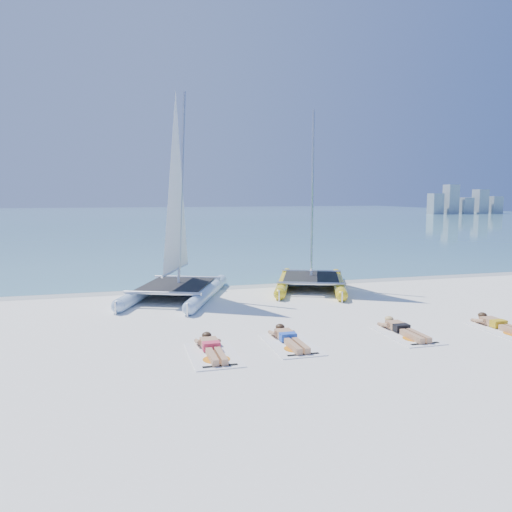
% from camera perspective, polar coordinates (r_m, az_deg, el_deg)
% --- Properties ---
extents(ground, '(140.00, 140.00, 0.00)m').
position_cam_1_polar(ground, '(13.24, 2.64, -7.59)').
color(ground, white).
rests_on(ground, ground).
extents(sea, '(140.00, 115.00, 0.01)m').
position_cam_1_polar(sea, '(75.36, -12.29, 4.36)').
color(sea, '#74ABC1').
rests_on(sea, ground).
extents(wet_sand_strip, '(140.00, 1.40, 0.01)m').
position_cam_1_polar(wet_sand_strip, '(18.43, -2.63, -3.40)').
color(wet_sand_strip, silver).
rests_on(wet_sand_strip, ground).
extents(distant_skyline, '(14.00, 2.00, 5.00)m').
position_cam_1_polar(distant_skyline, '(93.97, 22.70, 5.66)').
color(distant_skyline, '#A2ADB2').
rests_on(distant_skyline, ground).
extents(catamaran_blue, '(4.24, 5.70, 7.03)m').
position_cam_1_polar(catamaran_blue, '(16.32, -9.10, 2.59)').
color(catamaran_blue, silver).
rests_on(catamaran_blue, ground).
extents(catamaran_yellow, '(3.99, 5.40, 6.67)m').
position_cam_1_polar(catamaran_yellow, '(18.26, 6.40, 3.11)').
color(catamaran_yellow, gold).
rests_on(catamaran_yellow, ground).
extents(towel_a, '(1.00, 1.85, 0.02)m').
position_cam_1_polar(towel_a, '(10.69, -4.91, -11.16)').
color(towel_a, white).
rests_on(towel_a, ground).
extents(sunbather_a, '(0.37, 1.73, 0.26)m').
position_cam_1_polar(sunbather_a, '(10.83, -5.10, -10.30)').
color(sunbather_a, tan).
rests_on(sunbather_a, towel_a).
extents(towel_b, '(1.00, 1.85, 0.02)m').
position_cam_1_polar(towel_b, '(11.34, 4.05, -10.06)').
color(towel_b, white).
rests_on(towel_b, ground).
extents(sunbather_b, '(0.37, 1.73, 0.26)m').
position_cam_1_polar(sunbather_b, '(11.49, 3.74, -9.28)').
color(sunbather_b, tan).
rests_on(sunbather_b, towel_b).
extents(towel_c, '(1.00, 1.85, 0.02)m').
position_cam_1_polar(towel_c, '(12.57, 16.82, -8.64)').
color(towel_c, white).
rests_on(towel_c, ground).
extents(sunbather_c, '(0.37, 1.73, 0.26)m').
position_cam_1_polar(sunbather_c, '(12.70, 16.38, -7.95)').
color(sunbather_c, tan).
rests_on(sunbather_c, towel_c).
extents(towel_d, '(1.00, 1.85, 0.02)m').
position_cam_1_polar(towel_d, '(13.88, 26.57, -7.61)').
color(towel_d, white).
rests_on(towel_d, ground).
extents(sunbather_d, '(0.37, 1.73, 0.26)m').
position_cam_1_polar(sunbather_d, '(13.99, 26.07, -7.01)').
color(sunbather_d, tan).
rests_on(sunbather_d, towel_d).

